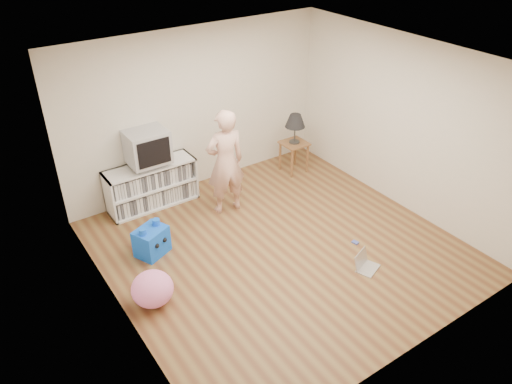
{
  "coord_description": "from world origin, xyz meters",
  "views": [
    {
      "loc": [
        -3.39,
        -4.39,
        4.29
      ],
      "look_at": [
        -0.12,
        0.4,
        0.75
      ],
      "focal_mm": 35.0,
      "sensor_mm": 36.0,
      "label": 1
    }
  ],
  "objects_px": {
    "media_unit": "(151,185)",
    "dvd_deck": "(149,163)",
    "table_lamp": "(295,121)",
    "plush_blue": "(152,241)",
    "side_table": "(294,149)",
    "plush_pink": "(152,289)",
    "crt_tv": "(147,146)",
    "laptop": "(364,264)",
    "person": "(225,162)"
  },
  "relations": [
    {
      "from": "dvd_deck",
      "to": "laptop",
      "type": "distance_m",
      "value": 3.49
    },
    {
      "from": "plush_blue",
      "to": "person",
      "type": "bearing_deg",
      "value": -9.7
    },
    {
      "from": "person",
      "to": "plush_pink",
      "type": "distance_m",
      "value": 2.28
    },
    {
      "from": "media_unit",
      "to": "plush_pink",
      "type": "distance_m",
      "value": 2.25
    },
    {
      "from": "person",
      "to": "plush_pink",
      "type": "bearing_deg",
      "value": 42.14
    },
    {
      "from": "laptop",
      "to": "plush_blue",
      "type": "bearing_deg",
      "value": 118.99
    },
    {
      "from": "person",
      "to": "table_lamp",
      "type": "bearing_deg",
      "value": -158.53
    },
    {
      "from": "side_table",
      "to": "person",
      "type": "height_order",
      "value": "person"
    },
    {
      "from": "laptop",
      "to": "plush_pink",
      "type": "xyz_separation_m",
      "value": [
        -2.57,
        0.97,
        0.15
      ]
    },
    {
      "from": "dvd_deck",
      "to": "plush_pink",
      "type": "bearing_deg",
      "value": -114.32
    },
    {
      "from": "laptop",
      "to": "plush_blue",
      "type": "relative_size",
      "value": 0.75
    },
    {
      "from": "crt_tv",
      "to": "person",
      "type": "distance_m",
      "value": 1.19
    },
    {
      "from": "media_unit",
      "to": "table_lamp",
      "type": "xyz_separation_m",
      "value": [
        2.51,
        -0.39,
        0.59
      ]
    },
    {
      "from": "side_table",
      "to": "laptop",
      "type": "xyz_separation_m",
      "value": [
        -0.86,
        -2.63,
        -0.36
      ]
    },
    {
      "from": "media_unit",
      "to": "plush_pink",
      "type": "relative_size",
      "value": 2.77
    },
    {
      "from": "side_table",
      "to": "person",
      "type": "relative_size",
      "value": 0.33
    },
    {
      "from": "side_table",
      "to": "table_lamp",
      "type": "height_order",
      "value": "table_lamp"
    },
    {
      "from": "media_unit",
      "to": "dvd_deck",
      "type": "bearing_deg",
      "value": -90.0
    },
    {
      "from": "dvd_deck",
      "to": "side_table",
      "type": "distance_m",
      "value": 2.55
    },
    {
      "from": "person",
      "to": "laptop",
      "type": "bearing_deg",
      "value": 116.42
    },
    {
      "from": "media_unit",
      "to": "dvd_deck",
      "type": "height_order",
      "value": "dvd_deck"
    },
    {
      "from": "laptop",
      "to": "media_unit",
      "type": "bearing_deg",
      "value": 98.12
    },
    {
      "from": "dvd_deck",
      "to": "crt_tv",
      "type": "xyz_separation_m",
      "value": [
        0.0,
        -0.0,
        0.29
      ]
    },
    {
      "from": "table_lamp",
      "to": "side_table",
      "type": "bearing_deg",
      "value": 0.0
    },
    {
      "from": "laptop",
      "to": "plush_pink",
      "type": "bearing_deg",
      "value": 138.8
    },
    {
      "from": "crt_tv",
      "to": "laptop",
      "type": "distance_m",
      "value": 3.55
    },
    {
      "from": "laptop",
      "to": "person",
      "type": "bearing_deg",
      "value": 88.49
    },
    {
      "from": "laptop",
      "to": "side_table",
      "type": "bearing_deg",
      "value": 51.31
    },
    {
      "from": "dvd_deck",
      "to": "plush_blue",
      "type": "relative_size",
      "value": 0.87
    },
    {
      "from": "plush_pink",
      "to": "crt_tv",
      "type": "bearing_deg",
      "value": 65.64
    },
    {
      "from": "dvd_deck",
      "to": "table_lamp",
      "type": "bearing_deg",
      "value": -8.39
    },
    {
      "from": "side_table",
      "to": "plush_blue",
      "type": "height_order",
      "value": "side_table"
    },
    {
      "from": "side_table",
      "to": "table_lamp",
      "type": "xyz_separation_m",
      "value": [
        -0.0,
        0.0,
        0.53
      ]
    },
    {
      "from": "person",
      "to": "laptop",
      "type": "relative_size",
      "value": 4.25
    },
    {
      "from": "plush_pink",
      "to": "plush_blue",
      "type": "bearing_deg",
      "value": 66.49
    },
    {
      "from": "crt_tv",
      "to": "table_lamp",
      "type": "relative_size",
      "value": 1.17
    },
    {
      "from": "side_table",
      "to": "laptop",
      "type": "distance_m",
      "value": 2.79
    },
    {
      "from": "person",
      "to": "plush_blue",
      "type": "xyz_separation_m",
      "value": [
        -1.41,
        -0.36,
        -0.62
      ]
    },
    {
      "from": "plush_blue",
      "to": "side_table",
      "type": "bearing_deg",
      "value": -9.8
    },
    {
      "from": "dvd_deck",
      "to": "crt_tv",
      "type": "relative_size",
      "value": 0.75
    },
    {
      "from": "crt_tv",
      "to": "table_lamp",
      "type": "height_order",
      "value": "crt_tv"
    },
    {
      "from": "side_table",
      "to": "plush_blue",
      "type": "xyz_separation_m",
      "value": [
        -3.04,
        -0.77,
        -0.21
      ]
    },
    {
      "from": "dvd_deck",
      "to": "plush_pink",
      "type": "xyz_separation_m",
      "value": [
        -0.92,
        -2.03,
        -0.52
      ]
    },
    {
      "from": "crt_tv",
      "to": "table_lamp",
      "type": "xyz_separation_m",
      "value": [
        2.51,
        -0.37,
        -0.08
      ]
    },
    {
      "from": "media_unit",
      "to": "side_table",
      "type": "distance_m",
      "value": 2.54
    },
    {
      "from": "side_table",
      "to": "media_unit",
      "type": "bearing_deg",
      "value": 171.26
    },
    {
      "from": "media_unit",
      "to": "plush_blue",
      "type": "distance_m",
      "value": 1.28
    },
    {
      "from": "plush_blue",
      "to": "laptop",
      "type": "bearing_deg",
      "value": -64.44
    },
    {
      "from": "dvd_deck",
      "to": "table_lamp",
      "type": "distance_m",
      "value": 2.54
    },
    {
      "from": "side_table",
      "to": "table_lamp",
      "type": "bearing_deg",
      "value": 180.0
    }
  ]
}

